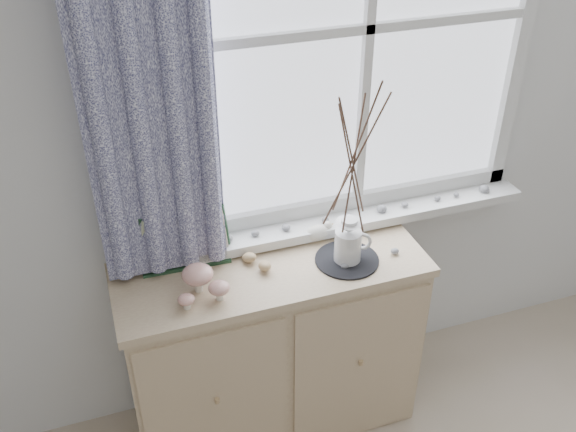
% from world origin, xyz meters
% --- Properties ---
extents(sideboard, '(1.20, 0.45, 0.85)m').
position_xyz_m(sideboard, '(-0.15, 1.75, 0.43)').
color(sideboard, beige).
rests_on(sideboard, ground).
extents(botanical_book, '(0.39, 0.14, 0.27)m').
position_xyz_m(botanical_book, '(-0.45, 1.85, 0.99)').
color(botanical_book, '#1D3D25').
rests_on(botanical_book, sideboard).
extents(toadstool_cluster, '(0.19, 0.17, 0.11)m').
position_xyz_m(toadstool_cluster, '(-0.43, 1.68, 0.91)').
color(toadstool_cluster, white).
rests_on(toadstool_cluster, sideboard).
extents(wooden_eggs, '(0.09, 0.11, 0.06)m').
position_xyz_m(wooden_eggs, '(-0.20, 1.77, 0.87)').
color(wooden_eggs, tan).
rests_on(wooden_eggs, sideboard).
extents(songbird_figurine, '(0.15, 0.08, 0.08)m').
position_xyz_m(songbird_figurine, '(0.08, 1.86, 0.89)').
color(songbird_figurine, white).
rests_on(songbird_figurine, sideboard).
extents(crocheted_doily, '(0.25, 0.25, 0.01)m').
position_xyz_m(crocheted_doily, '(0.14, 1.70, 0.85)').
color(crocheted_doily, black).
rests_on(crocheted_doily, sideboard).
extents(twig_pitcher, '(0.36, 0.36, 0.78)m').
position_xyz_m(twig_pitcher, '(0.14, 1.70, 1.30)').
color(twig_pitcher, silver).
rests_on(twig_pitcher, crocheted_doily).
extents(sideboard_pebbles, '(0.33, 0.23, 0.02)m').
position_xyz_m(sideboard_pebbles, '(0.15, 1.75, 0.86)').
color(sideboard_pebbles, '#999A9C').
rests_on(sideboard_pebbles, sideboard).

